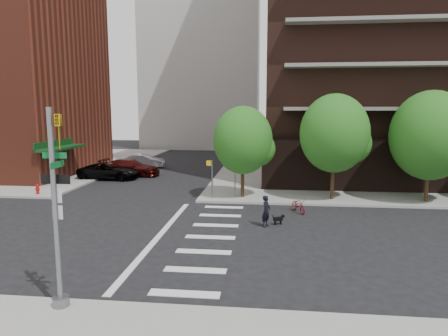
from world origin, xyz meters
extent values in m
plane|color=black|center=(0.00, 0.00, 0.00)|extent=(120.00, 120.00, 0.00)
cube|color=gray|center=(20.50, 23.50, 0.07)|extent=(39.00, 33.00, 0.15)
cube|color=gray|center=(-24.50, 23.50, 0.07)|extent=(31.00, 33.00, 0.15)
cube|color=silver|center=(3.00, -6.00, 0.01)|extent=(2.40, 0.50, 0.01)
cube|color=silver|center=(3.00, -4.00, 0.01)|extent=(2.40, 0.50, 0.01)
cube|color=silver|center=(3.00, -2.00, 0.01)|extent=(2.40, 0.50, 0.01)
cube|color=silver|center=(3.00, 0.00, 0.01)|extent=(2.40, 0.50, 0.01)
cube|color=silver|center=(3.00, 2.00, 0.01)|extent=(2.40, 0.50, 0.01)
cube|color=silver|center=(3.00, 4.00, 0.01)|extent=(2.40, 0.50, 0.01)
cube|color=silver|center=(3.00, 6.00, 0.01)|extent=(2.40, 0.50, 0.01)
cube|color=silver|center=(0.50, 0.00, 0.01)|extent=(0.30, 13.00, 0.01)
cube|color=black|center=(18.00, 24.00, 2.15)|extent=(25.50, 25.50, 4.00)
cube|color=#0C3814|center=(-11.30, 13.00, 2.95)|extent=(1.40, 6.00, 0.20)
cylinder|color=#301E11|center=(4.00, 8.50, 1.30)|extent=(0.24, 0.24, 2.30)
sphere|color=#235B19|center=(4.00, 8.50, 4.05)|extent=(4.00, 4.00, 4.00)
cylinder|color=#301E11|center=(10.00, 8.50, 1.45)|extent=(0.24, 0.24, 2.60)
sphere|color=#235B19|center=(10.00, 8.50, 4.55)|extent=(4.50, 4.50, 4.50)
cylinder|color=#301E11|center=(16.00, 8.50, 1.30)|extent=(0.24, 0.24, 2.30)
sphere|color=#235B19|center=(16.00, 8.50, 4.45)|extent=(5.00, 5.00, 5.00)
cylinder|color=slate|center=(-0.50, -7.50, 3.15)|extent=(0.16, 0.16, 6.00)
cylinder|color=slate|center=(-0.50, -7.50, 0.30)|extent=(0.50, 0.50, 0.30)
imported|color=gold|center=(-0.25, -7.50, 5.45)|extent=(0.16, 0.20, 1.00)
cube|color=#0A5926|center=(-0.50, -7.35, 4.75)|extent=(0.75, 0.02, 0.18)
cube|color=#0A5926|center=(-0.35, -7.50, 4.50)|extent=(0.02, 0.75, 0.18)
cube|color=black|center=(-0.50, -7.38, 4.05)|extent=(0.90, 0.02, 0.28)
cube|color=silver|center=(-0.50, -7.38, 3.55)|extent=(0.32, 0.02, 0.42)
cube|color=silver|center=(-0.50, -7.38, 3.05)|extent=(0.32, 0.02, 0.42)
cylinder|color=slate|center=(2.00, 7.80, 1.45)|extent=(0.10, 0.10, 2.60)
cube|color=gold|center=(1.80, 7.80, 2.55)|extent=(0.32, 0.25, 0.32)
cylinder|color=slate|center=(3.50, 8.30, 1.25)|extent=(0.08, 0.08, 2.20)
cube|color=gold|center=(3.50, 8.15, 2.15)|extent=(0.64, 0.02, 0.64)
cylinder|color=#A50C0C|center=(-10.50, 7.80, 0.45)|extent=(0.22, 0.22, 0.60)
sphere|color=#A50C0C|center=(-10.50, 7.80, 0.76)|extent=(0.24, 0.24, 0.24)
imported|color=black|center=(-8.20, 15.05, 0.73)|extent=(2.58, 5.34, 1.46)
imported|color=#3E0C0A|center=(-6.95, 17.04, 0.78)|extent=(2.21, 5.41, 1.57)
imported|color=#A4A6AB|center=(-7.36, 22.43, 0.72)|extent=(1.78, 4.46, 1.44)
imported|color=maroon|center=(7.56, 5.24, 0.43)|extent=(1.14, 1.73, 0.86)
imported|color=black|center=(5.65, 2.11, 0.83)|extent=(0.71, 0.61, 1.65)
cube|color=black|center=(6.28, 2.51, 0.32)|extent=(0.53, 0.34, 0.20)
cube|color=black|center=(6.54, 2.61, 0.44)|extent=(0.18, 0.17, 0.15)
cylinder|color=black|center=(6.43, 2.55, 0.11)|extent=(0.05, 0.05, 0.22)
cylinder|color=black|center=(6.13, 2.46, 0.11)|extent=(0.05, 0.05, 0.22)
camera|label=1|loc=(5.69, -18.29, 6.07)|focal=32.00mm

